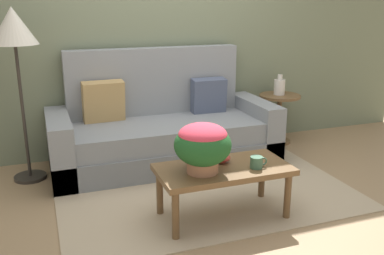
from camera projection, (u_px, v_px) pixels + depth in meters
The scene contains 11 objects.
ground_plane at pixel (198, 184), 3.96m from camera, with size 14.00×14.00×0.00m, color #997A56.
wall_back at pixel (160, 13), 4.59m from camera, with size 6.40×0.12×3.00m, color slate.
area_rug at pixel (200, 185), 3.93m from camera, with size 2.54×1.95×0.01m, color tan.
couch at pixel (163, 131), 4.44m from camera, with size 2.27×0.92×1.16m.
coffee_table at pixel (223, 173), 3.27m from camera, with size 1.02×0.52×0.42m.
side_table at pixel (279, 110), 5.03m from camera, with size 0.48×0.48×0.58m.
floor_lamp at pixel (14, 35), 3.71m from camera, with size 0.41×0.41×1.58m.
potted_plant at pixel (203, 144), 3.10m from camera, with size 0.42×0.42×0.37m.
coffee_mug at pixel (257, 162), 3.22m from camera, with size 0.14×0.10×0.09m.
snack_bowl at pixel (223, 158), 3.34m from camera, with size 0.12×0.12×0.06m.
table_vase at pixel (279, 86), 4.97m from camera, with size 0.13×0.13×0.24m.
Camera 1 is at (-1.30, -3.40, 1.63)m, focal length 40.12 mm.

